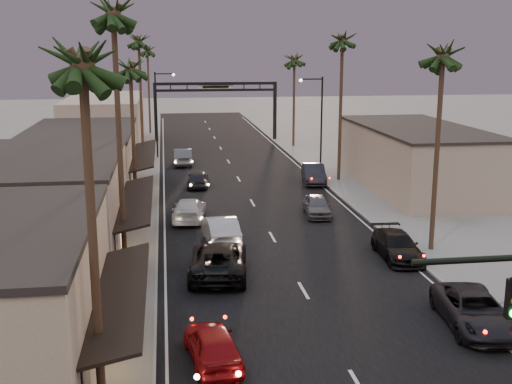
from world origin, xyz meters
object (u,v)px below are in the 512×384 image
object	(u,v)px
arch	(216,96)
oncoming_red	(213,345)
palm_ld	(139,37)
oncoming_pickup	(218,259)
palm_rb	(343,36)
palm_la	(82,49)
curbside_near	(474,310)
oncoming_silver	(221,230)
palm_lc	(130,62)
curbside_black	(397,246)
palm_rc	(294,56)
palm_ra	(444,48)
palm_far	(147,47)
streetlight_left	(159,108)
streetlight_right	(318,119)
palm_lb	(113,5)

from	to	relation	value
arch	oncoming_red	distance (m)	58.01
palm_ld	oncoming_pickup	xyz separation A→B (m)	(4.73, -33.21, -11.56)
arch	palm_rb	bearing A→B (deg)	-71.70
palm_la	palm_ld	distance (m)	46.01
curbside_near	oncoming_silver	bearing A→B (deg)	132.26
oncoming_pickup	palm_lc	bearing A→B (deg)	-64.78
palm_lc	curbside_black	world-z (taller)	palm_lc
palm_rb	palm_rc	distance (m)	20.09
palm_ra	palm_rc	distance (m)	40.01
palm_la	palm_far	bearing A→B (deg)	89.75
palm_la	oncoming_red	bearing A→B (deg)	42.42
streetlight_left	oncoming_pickup	size ratio (longest dim) A/B	1.46
palm_far	oncoming_red	size ratio (longest dim) A/B	3.08
palm_ra	streetlight_right	bearing A→B (deg)	94.57
streetlight_right	palm_rb	world-z (taller)	palm_rb
palm_lb	palm_rb	xyz separation A→B (m)	(17.20, 22.00, -0.97)
oncoming_red	streetlight_right	bearing A→B (deg)	-116.79
arch	oncoming_pickup	distance (m)	48.59
arch	palm_far	size ratio (longest dim) A/B	1.15
oncoming_red	oncoming_silver	world-z (taller)	oncoming_silver
streetlight_right	palm_lc	distance (m)	18.66
palm_lc	palm_ld	bearing A→B (deg)	90.00
palm_rb	oncoming_red	bearing A→B (deg)	-113.11
palm_ra	palm_far	bearing A→B (deg)	107.38
streetlight_right	arch	bearing A→B (deg)	105.47
streetlight_right	palm_lc	bearing A→B (deg)	-149.89
palm_rc	oncoming_silver	size ratio (longest dim) A/B	2.41
palm_lc	palm_ra	distance (m)	20.99
palm_rc	streetlight_left	bearing A→B (deg)	-158.86
arch	palm_lb	bearing A→B (deg)	-100.16
streetlight_left	palm_far	xyz separation A→B (m)	(-1.38, 20.00, 6.11)
streetlight_right	palm_ld	bearing A→B (deg)	147.21
streetlight_left	palm_rc	xyz separation A→B (m)	(15.52, 6.00, 5.14)
palm_lb	palm_lc	world-z (taller)	palm_lb
streetlight_left	palm_rc	size ratio (longest dim) A/B	0.74
palm_lc	palm_rc	distance (m)	32.86
streetlight_right	palm_ra	xyz separation A→B (m)	(1.68, -21.00, 6.11)
palm_far	streetlight_left	bearing A→B (deg)	-86.05
palm_la	oncoming_red	distance (m)	11.83
streetlight_left	palm_la	size ratio (longest dim) A/B	0.68
palm_lb	palm_ld	bearing A→B (deg)	90.00
curbside_black	streetlight_right	bearing A→B (deg)	90.37
palm_lc	curbside_black	xyz separation A→B (m)	(14.80, -12.95, -9.75)
arch	curbside_black	size ratio (longest dim) A/B	3.08
palm_lc	palm_rc	world-z (taller)	same
oncoming_red	oncoming_pickup	world-z (taller)	oncoming_pickup
palm_la	palm_lc	bearing A→B (deg)	90.00
palm_la	oncoming_silver	world-z (taller)	palm_la
arch	palm_rc	bearing A→B (deg)	-34.89
palm_rb	curbside_black	size ratio (longest dim) A/B	2.88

